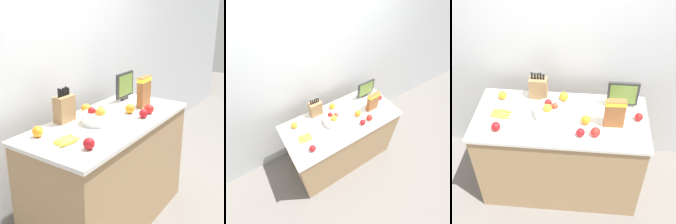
{
  "view_description": "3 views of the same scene",
  "coord_description": "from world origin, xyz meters",
  "views": [
    {
      "loc": [
        -1.89,
        -1.3,
        1.78
      ],
      "look_at": [
        -0.03,
        -0.04,
        1.02
      ],
      "focal_mm": 50.0,
      "sensor_mm": 36.0,
      "label": 1
    },
    {
      "loc": [
        -0.81,
        -1.18,
        2.66
      ],
      "look_at": [
        -0.03,
        0.04,
        1.07
      ],
      "focal_mm": 28.0,
      "sensor_mm": 36.0,
      "label": 2
    },
    {
      "loc": [
        0.21,
        -1.96,
        2.76
      ],
      "look_at": [
        0.04,
        -0.06,
        1.05
      ],
      "focal_mm": 50.0,
      "sensor_mm": 36.0,
      "label": 3
    }
  ],
  "objects": [
    {
      "name": "apple_middle",
      "position": [
        0.3,
        -0.19,
        0.98
      ],
      "size": [
        0.08,
        0.08,
        0.08
      ],
      "primitive_type": "sphere",
      "color": "red",
      "rests_on": "counter"
    },
    {
      "name": "ground_plane",
      "position": [
        0.0,
        0.0,
        0.0
      ],
      "size": [
        14.0,
        14.0,
        0.0
      ],
      "primitive_type": "plane",
      "color": "slate"
    },
    {
      "name": "orange_near_bowl",
      "position": [
        0.01,
        0.24,
        0.98
      ],
      "size": [
        0.08,
        0.08,
        0.08
      ],
      "primitive_type": "sphere",
      "color": "orange",
      "rests_on": "counter"
    },
    {
      "name": "orange_front_right",
      "position": [
        -0.55,
        0.21,
        0.97
      ],
      "size": [
        0.08,
        0.08,
        0.08
      ],
      "primitive_type": "sphere",
      "color": "orange",
      "rests_on": "counter"
    },
    {
      "name": "orange_by_cereal",
      "position": [
        0.22,
        -0.05,
        0.98
      ],
      "size": [
        0.08,
        0.08,
        0.08
      ],
      "primitive_type": "sphere",
      "color": "orange",
      "rests_on": "counter"
    },
    {
      "name": "fruit_bowl",
      "position": [
        -0.1,
        0.03,
        0.98
      ],
      "size": [
        0.27,
        0.27,
        0.13
      ],
      "color": "silver",
      "rests_on": "counter"
    },
    {
      "name": "small_monitor",
      "position": [
        0.53,
        0.19,
        1.08
      ],
      "size": [
        0.27,
        0.03,
        0.26
      ],
      "color": "#2D2D2D",
      "rests_on": "counter"
    },
    {
      "name": "apple_by_knife_block",
      "position": [
        -0.51,
        -0.2,
        0.97
      ],
      "size": [
        0.08,
        0.08,
        0.08
      ],
      "primitive_type": "sphere",
      "color": "#A31419",
      "rests_on": "counter"
    },
    {
      "name": "wall_back",
      "position": [
        0.0,
        0.56,
        1.3
      ],
      "size": [
        9.0,
        0.06,
        2.6
      ],
      "color": "silver",
      "rests_on": "ground_plane"
    },
    {
      "name": "cereal_box",
      "position": [
        0.45,
        -0.06,
        1.08
      ],
      "size": [
        0.17,
        0.07,
        0.27
      ],
      "rotation": [
        0.0,
        0.0,
        0.04
      ],
      "color": "brown",
      "rests_on": "counter"
    },
    {
      "name": "apple_leftmost",
      "position": [
        0.18,
        -0.2,
        0.97
      ],
      "size": [
        0.07,
        0.07,
        0.07
      ],
      "primitive_type": "sphere",
      "color": "#A31419",
      "rests_on": "counter"
    },
    {
      "name": "apple_rear",
      "position": [
        0.67,
        0.03,
        0.97
      ],
      "size": [
        0.07,
        0.07,
        0.07
      ],
      "primitive_type": "sphere",
      "color": "red",
      "rests_on": "counter"
    },
    {
      "name": "banana_bunch",
      "position": [
        -0.52,
        -0.01,
        0.95
      ],
      "size": [
        0.2,
        0.13,
        0.03
      ],
      "rotation": [
        0.0,
        0.0,
        2.92
      ],
      "color": "yellow",
      "rests_on": "counter"
    },
    {
      "name": "counter",
      "position": [
        0.0,
        0.0,
        0.47
      ],
      "size": [
        1.5,
        0.69,
        0.94
      ],
      "color": "tan",
      "rests_on": "ground_plane"
    },
    {
      "name": "knife_block",
      "position": [
        -0.23,
        0.26,
        1.04
      ],
      "size": [
        0.16,
        0.09,
        0.3
      ],
      "color": "#937047",
      "rests_on": "counter"
    }
  ]
}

